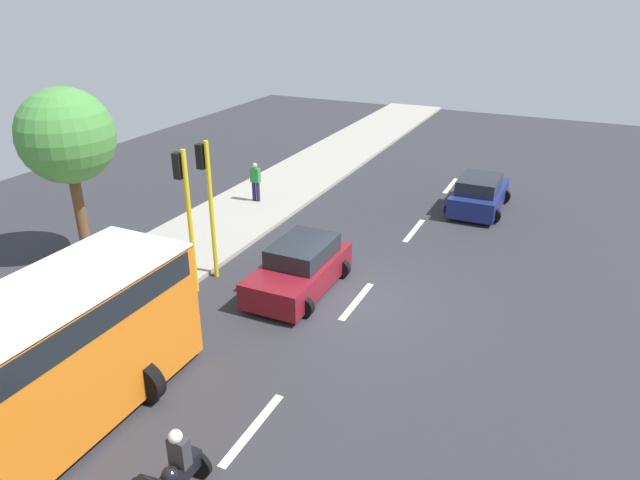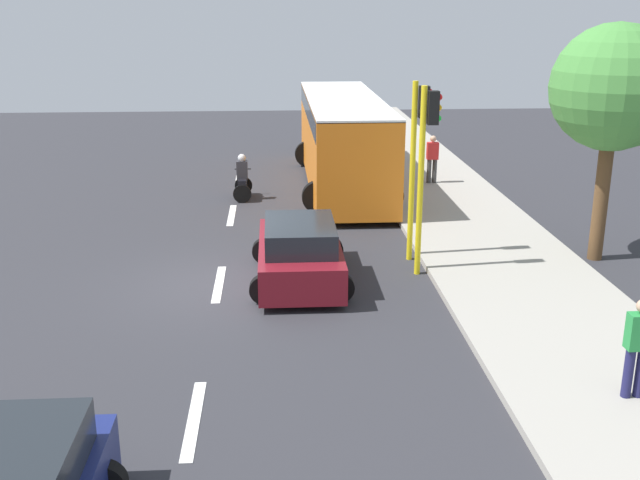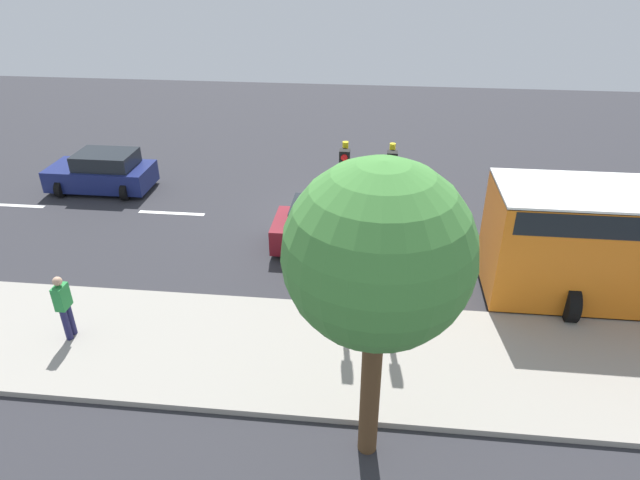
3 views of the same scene
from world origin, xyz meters
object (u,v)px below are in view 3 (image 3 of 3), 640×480
at_px(car_maroon, 336,229).
at_px(street_tree_center, 378,256).
at_px(motorcycle, 590,220).
at_px(traffic_light_midblock, 389,207).
at_px(pedestrian_near_signal, 64,305).
at_px(traffic_light_corner, 344,205).
at_px(car_dark_blue, 103,172).

distance_m(car_maroon, street_tree_center, 8.51).
xyz_separation_m(motorcycle, traffic_light_midblock, (4.57, -6.60, 2.29)).
xyz_separation_m(motorcycle, street_tree_center, (9.23, -6.85, 3.66)).
relative_size(car_maroon, pedestrian_near_signal, 2.40).
xyz_separation_m(traffic_light_corner, street_tree_center, (4.67, 0.83, 1.37)).
height_order(car_dark_blue, motorcycle, motorcycle).
distance_m(car_dark_blue, traffic_light_midblock, 12.84).
distance_m(traffic_light_corner, traffic_light_midblock, 1.09).
xyz_separation_m(car_maroon, pedestrian_near_signal, (5.18, -6.01, 0.35)).
height_order(car_maroon, street_tree_center, street_tree_center).
xyz_separation_m(traffic_light_corner, traffic_light_midblock, (0.00, 1.09, 0.00)).
xyz_separation_m(car_maroon, traffic_light_corner, (2.95, 0.38, 2.22)).
bearing_deg(car_dark_blue, pedestrian_near_signal, 20.41).
height_order(car_dark_blue, traffic_light_corner, traffic_light_corner).
bearing_deg(traffic_light_corner, traffic_light_midblock, 90.00).
height_order(car_dark_blue, car_maroon, same).
bearing_deg(street_tree_center, pedestrian_near_signal, -108.65).
height_order(traffic_light_midblock, street_tree_center, street_tree_center).
bearing_deg(pedestrian_near_signal, car_maroon, 130.72).
relative_size(car_dark_blue, street_tree_center, 0.66).
height_order(pedestrian_near_signal, traffic_light_midblock, traffic_light_midblock).
bearing_deg(motorcycle, traffic_light_midblock, -55.31).
xyz_separation_m(car_maroon, street_tree_center, (7.62, 1.21, 3.59)).
height_order(car_dark_blue, street_tree_center, street_tree_center).
distance_m(car_maroon, pedestrian_near_signal, 7.94).
xyz_separation_m(pedestrian_near_signal, traffic_light_corner, (-2.23, 6.40, 1.87)).
distance_m(motorcycle, traffic_light_corner, 9.23).
bearing_deg(car_maroon, car_dark_blue, -111.51).
relative_size(traffic_light_corner, street_tree_center, 0.77).
distance_m(car_dark_blue, motorcycle, 17.49).
bearing_deg(traffic_light_midblock, car_maroon, -153.53).
distance_m(pedestrian_near_signal, traffic_light_corner, 7.03).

